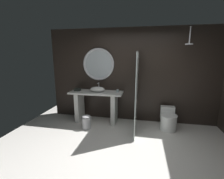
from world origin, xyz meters
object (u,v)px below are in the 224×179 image
(tissue_box, at_px, (77,90))
(tumbler_cup, at_px, (118,91))
(rain_shower_head, at_px, (189,42))
(waste_bin, at_px, (86,122))
(toilet, at_px, (168,120))
(round_wall_mirror, at_px, (98,64))
(vessel_sink, at_px, (97,89))

(tissue_box, bearing_deg, tumbler_cup, 2.79)
(rain_shower_head, bearing_deg, tissue_box, 177.60)
(tumbler_cup, xyz_separation_m, waste_bin, (-0.72, -0.55, -0.73))
(tumbler_cup, relative_size, toilet, 0.13)
(tissue_box, xyz_separation_m, toilet, (2.50, -0.10, -0.67))
(round_wall_mirror, bearing_deg, vessel_sink, -83.03)
(tumbler_cup, bearing_deg, waste_bin, -142.84)
(round_wall_mirror, bearing_deg, rain_shower_head, -9.74)
(rain_shower_head, bearing_deg, toilet, 176.15)
(tumbler_cup, height_order, waste_bin, tumbler_cup)
(toilet, distance_m, waste_bin, 2.11)
(tumbler_cup, height_order, tissue_box, tumbler_cup)
(round_wall_mirror, height_order, toilet, round_wall_mirror)
(vessel_sink, height_order, rain_shower_head, rain_shower_head)
(vessel_sink, bearing_deg, tissue_box, -178.34)
(round_wall_mirror, xyz_separation_m, waste_bin, (-0.13, -0.76, -1.43))
(vessel_sink, xyz_separation_m, tumbler_cup, (0.56, 0.04, -0.03))
(rain_shower_head, xyz_separation_m, waste_bin, (-2.39, -0.38, -1.99))
(tissue_box, xyz_separation_m, round_wall_mirror, (0.56, 0.27, 0.70))
(rain_shower_head, height_order, waste_bin, rain_shower_head)
(rain_shower_head, height_order, toilet, rain_shower_head)
(tissue_box, bearing_deg, round_wall_mirror, 25.85)
(tissue_box, height_order, waste_bin, tissue_box)
(vessel_sink, distance_m, waste_bin, 0.93)
(vessel_sink, relative_size, toilet, 0.68)
(round_wall_mirror, distance_m, toilet, 2.41)
(round_wall_mirror, relative_size, toilet, 1.53)
(vessel_sink, distance_m, rain_shower_head, 2.54)
(tumbler_cup, relative_size, waste_bin, 0.22)
(vessel_sink, distance_m, toilet, 2.04)
(tumbler_cup, bearing_deg, toilet, -6.47)
(rain_shower_head, bearing_deg, round_wall_mirror, 170.26)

